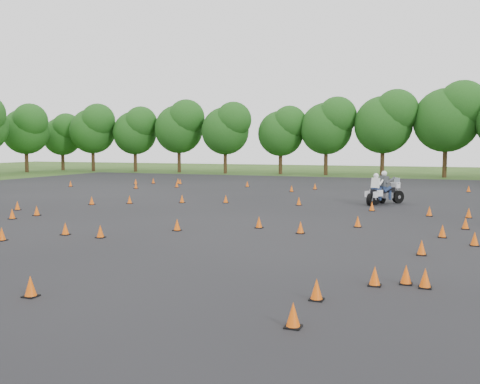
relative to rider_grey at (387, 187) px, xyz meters
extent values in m
plane|color=#2D5119|center=(-5.77, -12.40, -0.95)|extent=(140.00, 140.00, 0.00)
plane|color=black|center=(-5.77, -6.40, -0.95)|extent=(62.00, 62.00, 0.00)
cone|color=#F0590A|center=(2.39, -4.72, -0.72)|extent=(0.26, 0.26, 0.45)
cone|color=#F0590A|center=(2.55, -18.25, -0.72)|extent=(0.26, 0.26, 0.45)
cone|color=#F0590A|center=(2.11, -18.05, -0.72)|extent=(0.26, 0.26, 0.45)
cone|color=#F0590A|center=(-8.78, -2.75, -0.72)|extent=(0.26, 0.26, 0.45)
cone|color=#F0590A|center=(-11.53, -16.86, -0.72)|extent=(0.26, 0.26, 0.45)
cone|color=#F0590A|center=(3.81, -8.39, -0.72)|extent=(0.26, 0.26, 0.45)
cone|color=#F0590A|center=(-13.81, -5.00, -0.72)|extent=(0.26, 0.26, 0.45)
cone|color=#F0590A|center=(-6.78, -12.75, -0.72)|extent=(0.26, 0.26, 0.45)
cone|color=#F0590A|center=(-18.10, 9.83, -0.72)|extent=(0.26, 0.26, 0.45)
cone|color=#F0590A|center=(-11.66, 8.99, -0.72)|extent=(0.26, 0.26, 0.45)
cone|color=#F0590A|center=(-4.51, -2.41, -0.72)|extent=(0.26, 0.26, 0.45)
cone|color=#F0590A|center=(2.95, -10.77, -0.72)|extent=(0.26, 0.26, 0.45)
cone|color=#F0590A|center=(1.42, -18.46, -0.72)|extent=(0.26, 0.26, 0.45)
cone|color=#F0590A|center=(-11.18, -3.57, -0.72)|extent=(0.26, 0.26, 0.45)
cone|color=#F0590A|center=(-16.76, 6.59, -0.72)|extent=(0.26, 0.26, 0.45)
cone|color=#F0590A|center=(0.35, -21.98, -0.72)|extent=(0.26, 0.26, 0.45)
cone|color=#F0590A|center=(-15.11, -11.06, -0.72)|extent=(0.26, 0.26, 0.45)
cone|color=#F0590A|center=(-3.99, -10.98, -0.72)|extent=(0.26, 0.26, 0.45)
cone|color=#F0590A|center=(-2.09, -11.70, -0.72)|extent=(0.26, 0.26, 0.45)
cone|color=#F0590A|center=(-25.18, 4.27, -0.72)|extent=(0.26, 0.26, 0.45)
cone|color=#F0590A|center=(-7.16, 5.88, -0.72)|extent=(0.26, 0.26, 0.45)
cone|color=#F0590A|center=(4.77, 10.01, -0.72)|extent=(0.26, 0.26, 0.45)
cone|color=#F0590A|center=(2.34, -14.32, -0.72)|extent=(0.26, 0.26, 0.45)
cone|color=#F0590A|center=(-15.52, -6.21, -0.72)|extent=(0.26, 0.26, 0.45)
cone|color=#F0590A|center=(4.10, -4.73, -0.72)|extent=(0.26, 0.26, 0.45)
cone|color=#F0590A|center=(-0.39, -3.62, -0.72)|extent=(0.26, 0.26, 0.45)
cone|color=#F0590A|center=(-10.23, -15.10, -0.72)|extent=(0.26, 0.26, 0.45)
cone|color=#F0590A|center=(-21.67, 8.45, -0.72)|extent=(0.26, 0.26, 0.45)
cone|color=#F0590A|center=(-0.28, -9.35, -0.72)|extent=(0.26, 0.26, 0.45)
cone|color=#F0590A|center=(-15.31, -12.40, -0.72)|extent=(0.26, 0.26, 0.45)
cone|color=#F0590A|center=(-5.58, -22.08, -0.72)|extent=(0.26, 0.26, 0.45)
cone|color=#F0590A|center=(-8.64, -15.16, -0.72)|extent=(0.26, 0.26, 0.45)
cone|color=#F0590A|center=(0.38, -20.11, -0.72)|extent=(0.26, 0.26, 0.45)
cone|color=#F0590A|center=(-17.57, -9.67, -0.72)|extent=(0.26, 0.26, 0.45)
cone|color=#F0590A|center=(-6.03, 8.51, -0.72)|extent=(0.26, 0.26, 0.45)
cone|color=#F0590A|center=(-20.69, 9.75, -0.72)|extent=(0.26, 0.26, 0.45)
cone|color=#F0590A|center=(3.94, -12.11, -0.72)|extent=(0.26, 0.26, 0.45)
cone|color=#F0590A|center=(-19.13, 4.35, -0.72)|extent=(0.26, 0.26, 0.45)
cone|color=#F0590A|center=(-18.61, 10.41, -0.72)|extent=(0.26, 0.26, 0.45)
camera|label=1|loc=(2.79, -31.26, 2.39)|focal=40.00mm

